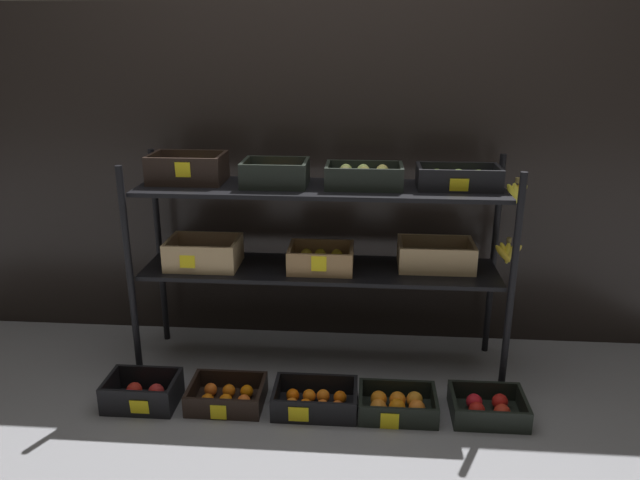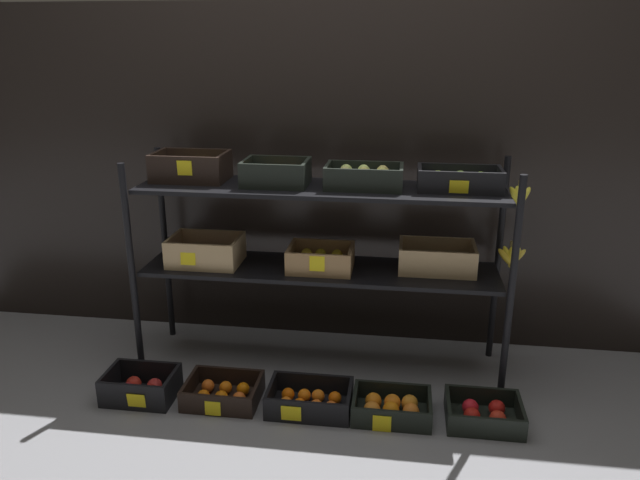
{
  "view_description": "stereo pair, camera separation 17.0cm",
  "coord_description": "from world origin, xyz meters",
  "px_view_note": "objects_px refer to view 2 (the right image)",
  "views": [
    {
      "loc": [
        0.21,
        -2.75,
        1.59
      ],
      "look_at": [
        0.0,
        0.0,
        0.67
      ],
      "focal_mm": 33.88,
      "sensor_mm": 36.0,
      "label": 1
    },
    {
      "loc": [
        0.38,
        -2.73,
        1.59
      ],
      "look_at": [
        0.0,
        0.0,
        0.67
      ],
      "focal_mm": 33.88,
      "sensor_mm": 36.0,
      "label": 2
    }
  ],
  "objects_px": {
    "crate_ground_tangerine": "(223,393)",
    "crate_ground_rightmost_apple_red": "(484,414)",
    "display_rack": "(321,223)",
    "crate_ground_orange": "(392,408)",
    "crate_ground_apple_red": "(141,388)",
    "crate_ground_center_tangerine": "(310,401)"
  },
  "relations": [
    {
      "from": "crate_ground_tangerine",
      "to": "crate_ground_rightmost_apple_red",
      "type": "height_order",
      "value": "same"
    },
    {
      "from": "crate_ground_tangerine",
      "to": "crate_ground_rightmost_apple_red",
      "type": "relative_size",
      "value": 1.04
    },
    {
      "from": "display_rack",
      "to": "crate_ground_rightmost_apple_red",
      "type": "xyz_separation_m",
      "value": [
        0.77,
        -0.41,
        -0.72
      ]
    },
    {
      "from": "crate_ground_center_tangerine",
      "to": "display_rack",
      "type": "bearing_deg",
      "value": 90.62
    },
    {
      "from": "crate_ground_tangerine",
      "to": "crate_ground_rightmost_apple_red",
      "type": "xyz_separation_m",
      "value": [
        1.18,
        -0.0,
        0.0
      ]
    },
    {
      "from": "crate_ground_apple_red",
      "to": "crate_ground_center_tangerine",
      "type": "bearing_deg",
      "value": 1.21
    },
    {
      "from": "crate_ground_tangerine",
      "to": "crate_ground_orange",
      "type": "distance_m",
      "value": 0.78
    },
    {
      "from": "crate_ground_apple_red",
      "to": "crate_ground_tangerine",
      "type": "distance_m",
      "value": 0.39
    },
    {
      "from": "crate_ground_apple_red",
      "to": "crate_ground_orange",
      "type": "relative_size",
      "value": 0.93
    },
    {
      "from": "display_rack",
      "to": "crate_ground_orange",
      "type": "bearing_deg",
      "value": -48.34
    },
    {
      "from": "display_rack",
      "to": "crate_ground_center_tangerine",
      "type": "xyz_separation_m",
      "value": [
        0.0,
        -0.42,
        -0.72
      ]
    },
    {
      "from": "crate_ground_apple_red",
      "to": "crate_ground_tangerine",
      "type": "relative_size",
      "value": 0.95
    },
    {
      "from": "crate_ground_tangerine",
      "to": "crate_ground_center_tangerine",
      "type": "height_order",
      "value": "crate_ground_center_tangerine"
    },
    {
      "from": "display_rack",
      "to": "crate_ground_tangerine",
      "type": "distance_m",
      "value": 0.92
    },
    {
      "from": "crate_ground_apple_red",
      "to": "crate_ground_center_tangerine",
      "type": "distance_m",
      "value": 0.79
    },
    {
      "from": "crate_ground_apple_red",
      "to": "crate_ground_orange",
      "type": "distance_m",
      "value": 1.16
    },
    {
      "from": "crate_ground_rightmost_apple_red",
      "to": "crate_ground_tangerine",
      "type": "bearing_deg",
      "value": 179.78
    },
    {
      "from": "crate_ground_tangerine",
      "to": "crate_ground_orange",
      "type": "relative_size",
      "value": 0.98
    },
    {
      "from": "display_rack",
      "to": "crate_ground_orange",
      "type": "height_order",
      "value": "display_rack"
    },
    {
      "from": "crate_ground_center_tangerine",
      "to": "crate_ground_orange",
      "type": "xyz_separation_m",
      "value": [
        0.37,
        -0.0,
        0.0
      ]
    },
    {
      "from": "display_rack",
      "to": "crate_ground_rightmost_apple_red",
      "type": "bearing_deg",
      "value": -27.89
    },
    {
      "from": "crate_ground_tangerine",
      "to": "crate_ground_orange",
      "type": "xyz_separation_m",
      "value": [
        0.78,
        -0.01,
        0.0
      ]
    }
  ]
}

